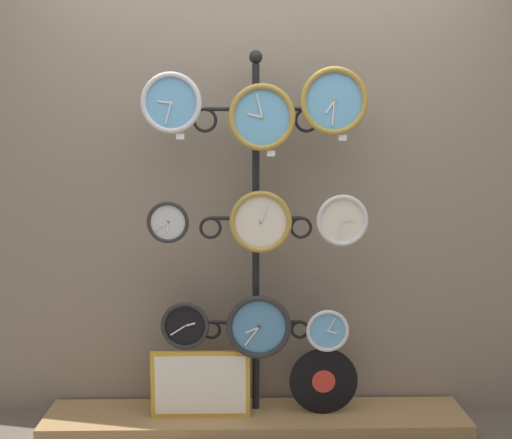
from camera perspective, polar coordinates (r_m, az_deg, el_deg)
The scene contains 17 objects.
shop_wall at distance 3.19m, azimuth -0.07°, elevation 6.17°, with size 4.40×0.04×2.80m.
low_shelf at distance 3.31m, azimuth 0.00°, elevation -18.39°, with size 2.20×0.36×0.06m.
display_stand at distance 3.13m, azimuth -0.02°, elevation -6.66°, with size 0.63×0.34×1.92m.
clock_top_left at distance 2.96m, azimuth -8.08°, elevation 10.94°, with size 0.30×0.04×0.30m.
clock_top_center at distance 2.94m, azimuth 0.57°, elevation 9.70°, with size 0.33×0.04×0.33m.
clock_top_right at distance 2.97m, azimuth 7.44°, elevation 11.13°, with size 0.33×0.04×0.33m.
clock_middle_left at distance 2.98m, azimuth -8.37°, elevation -0.26°, with size 0.21×0.04×0.21m.
clock_middle_center at distance 2.97m, azimuth 0.45°, elevation -0.22°, with size 0.31×0.04×0.31m.
clock_middle_right at distance 3.00m, azimuth 8.21°, elevation -0.08°, with size 0.26×0.04×0.26m.
clock_bottom_left at distance 3.12m, azimuth -6.77°, elevation -9.99°, with size 0.25×0.04×0.25m.
clock_bottom_center at distance 3.06m, azimuth 0.27°, elevation -10.19°, with size 0.33×0.04×0.33m.
clock_bottom_right at distance 3.10m, azimuth 6.82°, elevation -10.45°, with size 0.22×0.04×0.22m.
vinyl_record at distance 3.23m, azimuth 6.45°, elevation -15.06°, with size 0.36×0.01×0.36m.
picture_frame at distance 3.19m, azimuth -5.31°, elevation -15.37°, with size 0.51×0.02×0.35m.
price_tag_upper at distance 2.95m, azimuth -7.23°, elevation 7.85°, with size 0.04×0.00×0.03m.
price_tag_mid at distance 2.94m, azimuth 1.44°, elevation 6.31°, with size 0.04×0.00×0.03m.
price_tag_lower at distance 2.98m, azimuth 8.25°, elevation 7.72°, with size 0.04×0.00×0.03m.
Camera 1 is at (-0.05, -2.62, 1.49)m, focal length 42.00 mm.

